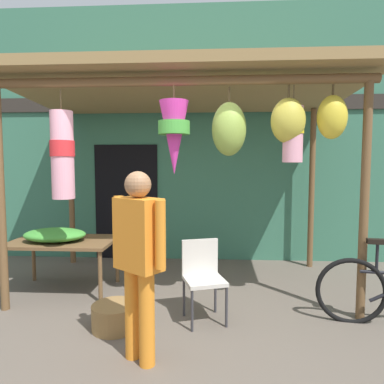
{
  "coord_description": "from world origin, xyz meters",
  "views": [
    {
      "loc": [
        0.63,
        -3.46,
        1.64
      ],
      "look_at": [
        0.34,
        1.38,
        1.26
      ],
      "focal_mm": 31.65,
      "sensor_mm": 36.0,
      "label": 1
    }
  ],
  "objects_px": {
    "flower_heap_on_table": "(56,235)",
    "wicker_basket_by_table": "(115,316)",
    "display_table": "(63,245)",
    "folding_chair": "(202,272)",
    "customer_foreground": "(139,251)"
  },
  "relations": [
    {
      "from": "flower_heap_on_table",
      "to": "wicker_basket_by_table",
      "type": "distance_m",
      "value": 1.51
    },
    {
      "from": "display_table",
      "to": "wicker_basket_by_table",
      "type": "height_order",
      "value": "display_table"
    },
    {
      "from": "flower_heap_on_table",
      "to": "folding_chair",
      "type": "relative_size",
      "value": 0.94
    },
    {
      "from": "flower_heap_on_table",
      "to": "wicker_basket_by_table",
      "type": "bearing_deg",
      "value": -41.68
    },
    {
      "from": "folding_chair",
      "to": "customer_foreground",
      "type": "distance_m",
      "value": 1.06
    },
    {
      "from": "wicker_basket_by_table",
      "to": "display_table",
      "type": "bearing_deg",
      "value": 134.29
    },
    {
      "from": "folding_chair",
      "to": "wicker_basket_by_table",
      "type": "distance_m",
      "value": 0.99
    },
    {
      "from": "display_table",
      "to": "flower_heap_on_table",
      "type": "xyz_separation_m",
      "value": [
        -0.06,
        -0.08,
        0.15
      ]
    },
    {
      "from": "wicker_basket_by_table",
      "to": "customer_foreground",
      "type": "bearing_deg",
      "value": -55.55
    },
    {
      "from": "wicker_basket_by_table",
      "to": "customer_foreground",
      "type": "xyz_separation_m",
      "value": [
        0.37,
        -0.54,
        0.81
      ]
    },
    {
      "from": "folding_chair",
      "to": "wicker_basket_by_table",
      "type": "xyz_separation_m",
      "value": [
        -0.87,
        -0.29,
        -0.38
      ]
    },
    {
      "from": "wicker_basket_by_table",
      "to": "customer_foreground",
      "type": "distance_m",
      "value": 1.05
    },
    {
      "from": "folding_chair",
      "to": "customer_foreground",
      "type": "bearing_deg",
      "value": -121.06
    },
    {
      "from": "display_table",
      "to": "flower_heap_on_table",
      "type": "distance_m",
      "value": 0.18
    },
    {
      "from": "display_table",
      "to": "flower_heap_on_table",
      "type": "relative_size",
      "value": 1.66
    }
  ]
}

